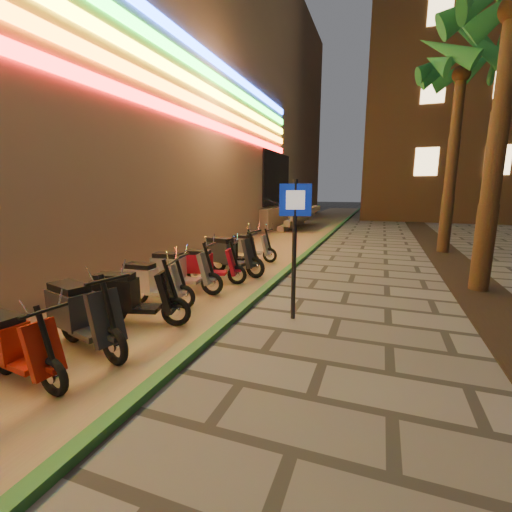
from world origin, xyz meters
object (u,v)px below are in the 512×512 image
at_px(scooter_5, 14,345).
at_px(scooter_10, 208,265).
at_px(scooter_11, 228,254).
at_px(scooter_6, 81,314).
at_px(scooter_12, 232,251).
at_px(pedestrian_sign, 295,231).
at_px(scooter_7, 130,296).
at_px(scooter_8, 151,282).
at_px(scooter_13, 249,246).
at_px(scooter_9, 179,271).

distance_m(scooter_5, scooter_10, 4.60).
xyz_separation_m(scooter_5, scooter_11, (0.18, 5.61, 0.10)).
xyz_separation_m(scooter_6, scooter_10, (0.06, 3.68, -0.06)).
bearing_deg(scooter_11, scooter_12, 118.60).
relative_size(pedestrian_sign, scooter_10, 1.61).
xyz_separation_m(scooter_7, scooter_11, (0.07, 3.75, 0.05)).
bearing_deg(scooter_8, scooter_12, 85.71).
bearing_deg(scooter_6, scooter_12, 107.18).
bearing_deg(scooter_6, scooter_13, 105.51).
distance_m(pedestrian_sign, scooter_13, 5.13).
distance_m(scooter_7, scooter_11, 3.75).
bearing_deg(scooter_10, scooter_8, -112.29).
distance_m(scooter_7, scooter_12, 4.61).
bearing_deg(scooter_13, scooter_11, -82.08).
distance_m(scooter_6, scooter_7, 0.95).
distance_m(pedestrian_sign, scooter_6, 3.49).
bearing_deg(scooter_12, scooter_11, -60.42).
bearing_deg(scooter_13, scooter_5, -85.86).
height_order(scooter_5, scooter_13, scooter_13).
relative_size(pedestrian_sign, scooter_13, 1.60).
bearing_deg(scooter_5, scooter_13, 96.10).
height_order(scooter_10, scooter_12, scooter_12).
height_order(scooter_11, scooter_13, scooter_11).
bearing_deg(scooter_8, scooter_6, -85.16).
xyz_separation_m(pedestrian_sign, scooter_9, (-2.72, 0.65, -1.06)).
height_order(scooter_9, scooter_13, scooter_9).
height_order(scooter_6, scooter_12, scooter_6).
bearing_deg(scooter_7, scooter_8, 92.82).
relative_size(scooter_5, scooter_8, 0.97).
bearing_deg(scooter_9, scooter_6, -91.50).
height_order(pedestrian_sign, scooter_9, pedestrian_sign).
relative_size(scooter_9, scooter_12, 1.08).
height_order(pedestrian_sign, scooter_6, pedestrian_sign).
bearing_deg(scooter_13, pedestrian_sign, -55.18).
height_order(scooter_11, scooter_12, scooter_11).
height_order(scooter_7, scooter_12, scooter_7).
height_order(scooter_5, scooter_9, scooter_9).
bearing_deg(scooter_12, scooter_5, -76.88).
bearing_deg(scooter_8, scooter_5, -88.62).
xyz_separation_m(scooter_6, scooter_8, (-0.25, 1.90, -0.05)).
height_order(scooter_6, scooter_8, scooter_6).
bearing_deg(scooter_5, pedestrian_sign, 56.56).
xyz_separation_m(scooter_9, scooter_10, (0.24, 0.88, -0.04)).
distance_m(pedestrian_sign, scooter_8, 3.00).
xyz_separation_m(scooter_5, scooter_12, (-0.08, 6.47, 0.01)).
xyz_separation_m(scooter_5, scooter_9, (-0.13, 3.72, 0.05)).
bearing_deg(scooter_10, scooter_9, -118.03).
xyz_separation_m(scooter_8, scooter_10, (0.31, 1.78, -0.01)).
relative_size(pedestrian_sign, scooter_11, 1.35).
bearing_deg(scooter_11, scooter_13, 104.54).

